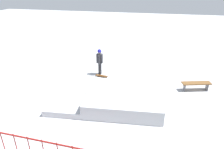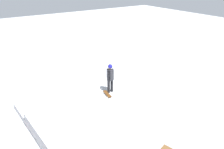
# 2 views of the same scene
# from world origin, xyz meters

# --- Properties ---
(ground_plane) EXTENTS (60.00, 60.00, 0.00)m
(ground_plane) POSITION_xyz_m (0.00, 0.00, 0.00)
(ground_plane) COLOR #B7BABF
(skate_ramp) EXTENTS (5.61, 3.07, 0.74)m
(skate_ramp) POSITION_xyz_m (-0.02, 1.46, 0.32)
(skate_ramp) COLOR silver
(skate_ramp) RESTS_ON ground
(skater) EXTENTS (0.39, 0.44, 1.73)m
(skater) POSITION_xyz_m (1.63, -1.93, 1.01)
(skater) COLOR black
(skater) RESTS_ON ground
(skateboard) EXTENTS (0.82, 0.35, 0.09)m
(skateboard) POSITION_xyz_m (1.42, -1.59, 0.08)
(skateboard) COLOR #593314
(skateboard) RESTS_ON ground
(park_bench) EXTENTS (1.65, 0.81, 0.48)m
(park_bench) POSITION_xyz_m (-4.18, -1.06, 0.36)
(park_bench) COLOR brown
(park_bench) RESTS_ON ground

